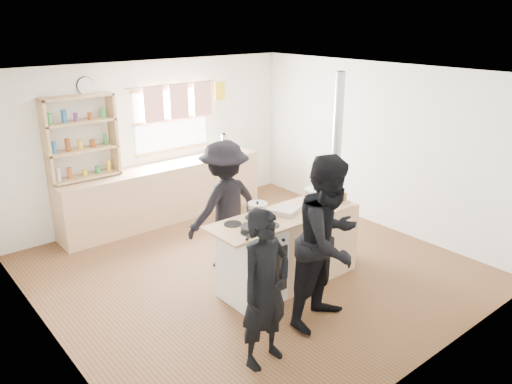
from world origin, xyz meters
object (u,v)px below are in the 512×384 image
at_px(stockpot_stove, 258,210).
at_px(stockpot_counter, 314,195).
at_px(roast_tray, 287,210).
at_px(person_near_right, 329,242).
at_px(skillet_greens, 253,228).
at_px(bread_board, 337,199).
at_px(flue_heater, 333,213).
at_px(person_far, 225,205).
at_px(thermos, 224,144).
at_px(cooking_island, 290,248).
at_px(person_near_left, 265,289).

height_order(stockpot_stove, stockpot_counter, stockpot_counter).
relative_size(roast_tray, stockpot_counter, 1.50).
xyz_separation_m(stockpot_stove, person_near_right, (0.14, -0.99, -0.09)).
xyz_separation_m(skillet_greens, bread_board, (1.35, -0.01, 0.02)).
height_order(flue_heater, person_far, flue_heater).
bearing_deg(flue_heater, stockpot_counter, -173.80).
xyz_separation_m(thermos, cooking_island, (-1.04, -2.77, -0.60)).
relative_size(cooking_island, person_near_left, 1.27).
height_order(person_near_right, person_far, person_near_right).
height_order(roast_tray, person_near_right, person_near_right).
xyz_separation_m(stockpot_counter, person_near_right, (-0.72, -0.92, -0.09)).
relative_size(skillet_greens, person_near_right, 0.20).
relative_size(cooking_island, stockpot_counter, 7.71).
bearing_deg(stockpot_stove, person_far, 86.55).
bearing_deg(thermos, roast_tray, -111.53).
bearing_deg(person_far, cooking_island, 107.04).
xyz_separation_m(skillet_greens, flue_heater, (1.57, 0.24, -0.31)).
xyz_separation_m(stockpot_stove, stockpot_counter, (0.86, -0.08, 0.00)).
bearing_deg(person_near_right, cooking_island, 64.14).
relative_size(stockpot_counter, person_near_left, 0.16).
relative_size(stockpot_stove, person_far, 0.14).
distance_m(person_near_left, person_far, 2.01).
bearing_deg(person_far, skillet_greens, 66.88).
bearing_deg(person_near_left, bread_board, 18.38).
bearing_deg(skillet_greens, bread_board, -0.27).
distance_m(thermos, bread_board, 2.91).
height_order(stockpot_stove, flue_heater, flue_heater).
distance_m(cooking_island, skillet_greens, 0.84).
bearing_deg(skillet_greens, flue_heater, 8.59).
distance_m(stockpot_stove, stockpot_counter, 0.86).
xyz_separation_m(cooking_island, roast_tray, (-0.05, 0.01, 0.50)).
distance_m(cooking_island, stockpot_stove, 0.68).
relative_size(skillet_greens, person_near_left, 0.24).
relative_size(cooking_island, stockpot_stove, 8.51).
height_order(roast_tray, person_near_left, person_near_left).
bearing_deg(bread_board, person_near_left, -156.21).
bearing_deg(roast_tray, bread_board, -10.41).
xyz_separation_m(skillet_greens, stockpot_counter, (1.15, 0.19, 0.06)).
xyz_separation_m(cooking_island, person_near_left, (-1.20, -0.95, 0.31)).
bearing_deg(person_near_left, skillet_greens, 52.16).
bearing_deg(skillet_greens, person_far, 71.19).
xyz_separation_m(person_near_left, person_far, (0.86, 1.81, 0.07)).
height_order(cooking_island, bread_board, bread_board).
bearing_deg(flue_heater, bread_board, -132.53).
relative_size(flue_heater, person_near_right, 1.35).
distance_m(skillet_greens, roast_tray, 0.63).
bearing_deg(person_near_right, stockpot_counter, 42.31).
distance_m(person_near_right, person_far, 1.71).
bearing_deg(thermos, cooking_island, -110.50).
bearing_deg(roast_tray, person_far, 108.60).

